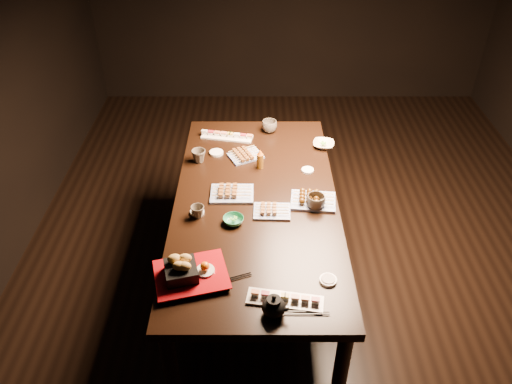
{
  "coord_description": "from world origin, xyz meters",
  "views": [
    {
      "loc": [
        -0.37,
        -2.53,
        2.44
      ],
      "look_at": [
        -0.37,
        -0.29,
        0.77
      ],
      "focal_mm": 35.0,
      "sensor_mm": 36.0,
      "label": 1
    }
  ],
  "objects_px": {
    "yakitori_plate_center": "(232,191)",
    "edamame_bowl_cream": "(323,144)",
    "edamame_bowl_green": "(233,220)",
    "sushi_platter_near": "(285,298)",
    "yakitori_plate_left": "(246,153)",
    "teapot": "(274,305)",
    "condiment_bottle": "(260,159)",
    "teacup_near_left": "(198,212)",
    "teacup_far_right": "(269,126)",
    "tempura_tray": "(191,269)",
    "sushi_platter_far": "(227,135)",
    "teacup_mid_right": "(316,202)",
    "dining_table": "(256,250)",
    "yakitori_plate_right": "(272,209)",
    "teacup_far_left": "(199,156)"
  },
  "relations": [
    {
      "from": "tempura_tray",
      "to": "sushi_platter_far",
      "type": "bearing_deg",
      "value": 70.59
    },
    {
      "from": "sushi_platter_far",
      "to": "teacup_mid_right",
      "type": "xyz_separation_m",
      "value": [
        0.51,
        -0.74,
        0.02
      ]
    },
    {
      "from": "tempura_tray",
      "to": "teapot",
      "type": "distance_m",
      "value": 0.42
    },
    {
      "from": "teacup_mid_right",
      "to": "teacup_far_right",
      "type": "bearing_deg",
      "value": 105.71
    },
    {
      "from": "yakitori_plate_left",
      "to": "condiment_bottle",
      "type": "relative_size",
      "value": 1.58
    },
    {
      "from": "sushi_platter_far",
      "to": "tempura_tray",
      "type": "distance_m",
      "value": 1.27
    },
    {
      "from": "yakitori_plate_right",
      "to": "edamame_bowl_cream",
      "type": "bearing_deg",
      "value": 64.55
    },
    {
      "from": "dining_table",
      "to": "teacup_mid_right",
      "type": "distance_m",
      "value": 0.53
    },
    {
      "from": "edamame_bowl_green",
      "to": "sushi_platter_near",
      "type": "bearing_deg",
      "value": -65.2
    },
    {
      "from": "teapot",
      "to": "sushi_platter_near",
      "type": "bearing_deg",
      "value": 74.07
    },
    {
      "from": "dining_table",
      "to": "edamame_bowl_cream",
      "type": "bearing_deg",
      "value": 58.95
    },
    {
      "from": "teacup_near_left",
      "to": "edamame_bowl_green",
      "type": "bearing_deg",
      "value": -15.13
    },
    {
      "from": "tempura_tray",
      "to": "dining_table",
      "type": "bearing_deg",
      "value": 48.41
    },
    {
      "from": "condiment_bottle",
      "to": "sushi_platter_near",
      "type": "bearing_deg",
      "value": -84.4
    },
    {
      "from": "yakitori_plate_right",
      "to": "yakitori_plate_left",
      "type": "bearing_deg",
      "value": 107.21
    },
    {
      "from": "dining_table",
      "to": "teacup_near_left",
      "type": "height_order",
      "value": "teacup_near_left"
    },
    {
      "from": "yakitori_plate_left",
      "to": "teapot",
      "type": "distance_m",
      "value": 1.24
    },
    {
      "from": "dining_table",
      "to": "teacup_far_left",
      "type": "distance_m",
      "value": 0.67
    },
    {
      "from": "teacup_near_left",
      "to": "teapot",
      "type": "bearing_deg",
      "value": -59.39
    },
    {
      "from": "edamame_bowl_cream",
      "to": "teacup_mid_right",
      "type": "height_order",
      "value": "teacup_mid_right"
    },
    {
      "from": "tempura_tray",
      "to": "teapot",
      "type": "xyz_separation_m",
      "value": [
        0.37,
        -0.2,
        -0.01
      ]
    },
    {
      "from": "edamame_bowl_cream",
      "to": "teacup_far_right",
      "type": "distance_m",
      "value": 0.4
    },
    {
      "from": "sushi_platter_near",
      "to": "sushi_platter_far",
      "type": "height_order",
      "value": "same"
    },
    {
      "from": "teapot",
      "to": "yakitori_plate_right",
      "type": "bearing_deg",
      "value": 111.44
    },
    {
      "from": "tempura_tray",
      "to": "teacup_mid_right",
      "type": "distance_m",
      "value": 0.81
    },
    {
      "from": "sushi_platter_near",
      "to": "edamame_bowl_cream",
      "type": "height_order",
      "value": "sushi_platter_near"
    },
    {
      "from": "yakitori_plate_left",
      "to": "edamame_bowl_cream",
      "type": "xyz_separation_m",
      "value": [
        0.5,
        0.12,
        -0.01
      ]
    },
    {
      "from": "edamame_bowl_cream",
      "to": "teapot",
      "type": "xyz_separation_m",
      "value": [
        -0.36,
        -1.35,
        0.04
      ]
    },
    {
      "from": "teacup_far_left",
      "to": "teapot",
      "type": "xyz_separation_m",
      "value": [
        0.43,
        -1.18,
        0.01
      ]
    },
    {
      "from": "yakitori_plate_center",
      "to": "dining_table",
      "type": "bearing_deg",
      "value": -19.8
    },
    {
      "from": "sushi_platter_near",
      "to": "tempura_tray",
      "type": "xyz_separation_m",
      "value": [
        -0.42,
        0.14,
        0.04
      ]
    },
    {
      "from": "sushi_platter_near",
      "to": "teacup_near_left",
      "type": "bearing_deg",
      "value": 136.1
    },
    {
      "from": "sushi_platter_near",
      "to": "teapot",
      "type": "bearing_deg",
      "value": -118.97
    },
    {
      "from": "yakitori_plate_right",
      "to": "teacup_mid_right",
      "type": "relative_size",
      "value": 1.92
    },
    {
      "from": "teacup_near_left",
      "to": "yakitori_plate_center",
      "type": "bearing_deg",
      "value": 47.6
    },
    {
      "from": "tempura_tray",
      "to": "teacup_near_left",
      "type": "height_order",
      "value": "tempura_tray"
    },
    {
      "from": "teacup_far_left",
      "to": "teacup_far_right",
      "type": "distance_m",
      "value": 0.57
    },
    {
      "from": "yakitori_plate_left",
      "to": "tempura_tray",
      "type": "relative_size",
      "value": 0.6
    },
    {
      "from": "yakitori_plate_center",
      "to": "edamame_bowl_cream",
      "type": "relative_size",
      "value": 1.78
    },
    {
      "from": "dining_table",
      "to": "yakitori_plate_right",
      "type": "distance_m",
      "value": 0.42
    },
    {
      "from": "edamame_bowl_green",
      "to": "teacup_far_left",
      "type": "distance_m",
      "value": 0.63
    },
    {
      "from": "yakitori_plate_left",
      "to": "yakitori_plate_right",
      "type": "bearing_deg",
      "value": -100.68
    },
    {
      "from": "tempura_tray",
      "to": "teacup_far_right",
      "type": "relative_size",
      "value": 3.23
    },
    {
      "from": "teacup_mid_right",
      "to": "teacup_far_right",
      "type": "height_order",
      "value": "same"
    },
    {
      "from": "teacup_near_left",
      "to": "teacup_far_right",
      "type": "height_order",
      "value": "teacup_far_right"
    },
    {
      "from": "tempura_tray",
      "to": "teacup_mid_right",
      "type": "bearing_deg",
      "value": 25.3
    },
    {
      "from": "teacup_far_right",
      "to": "condiment_bottle",
      "type": "relative_size",
      "value": 0.81
    },
    {
      "from": "yakitori_plate_center",
      "to": "teacup_far_right",
      "type": "relative_size",
      "value": 2.35
    },
    {
      "from": "edamame_bowl_cream",
      "to": "condiment_bottle",
      "type": "height_order",
      "value": "condiment_bottle"
    },
    {
      "from": "sushi_platter_near",
      "to": "edamame_bowl_cream",
      "type": "bearing_deg",
      "value": 85.87
    }
  ]
}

